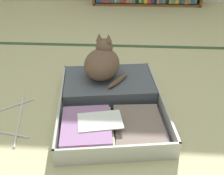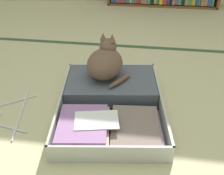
# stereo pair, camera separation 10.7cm
# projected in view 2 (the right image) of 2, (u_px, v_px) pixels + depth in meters

# --- Properties ---
(ground_plane) EXTENTS (10.00, 10.00, 0.00)m
(ground_plane) POSITION_uv_depth(u_px,v_px,m) (111.00, 122.00, 1.47)
(ground_plane) COLOR #C3BA8E
(tatami_border) EXTENTS (4.80, 0.05, 0.00)m
(tatami_border) POSITION_uv_depth(u_px,v_px,m) (128.00, 46.00, 2.29)
(tatami_border) COLOR #344F2F
(tatami_border) RESTS_ON ground_plane
(open_suitcase) EXTENTS (0.67, 0.84, 0.10)m
(open_suitcase) POSITION_uv_depth(u_px,v_px,m) (110.00, 100.00, 1.56)
(open_suitcase) COLOR #B2B3AC
(open_suitcase) RESTS_ON ground_plane
(black_cat) EXTENTS (0.29, 0.30, 0.26)m
(black_cat) POSITION_uv_depth(u_px,v_px,m) (106.00, 62.00, 1.63)
(black_cat) COLOR brown
(black_cat) RESTS_ON open_suitcase
(clothes_hanger) EXTENTS (0.28, 0.45, 0.01)m
(clothes_hanger) POSITION_uv_depth(u_px,v_px,m) (13.00, 113.00, 1.52)
(clothes_hanger) COLOR silver
(clothes_hanger) RESTS_ON ground_plane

